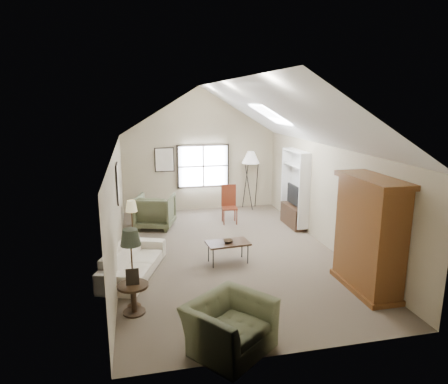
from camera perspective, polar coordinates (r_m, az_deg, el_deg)
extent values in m
cube|color=brown|center=(9.69, 0.52, -8.62)|extent=(5.00, 8.00, 0.01)
cube|color=tan|center=(13.13, -3.44, 2.86)|extent=(5.00, 0.01, 2.50)
cube|color=tan|center=(5.69, 9.93, -11.42)|extent=(5.00, 0.01, 2.50)
cube|color=tan|center=(9.08, -15.03, -2.27)|extent=(0.01, 8.00, 2.50)
cube|color=tan|center=(10.14, 14.43, -0.62)|extent=(0.01, 8.00, 2.50)
cube|color=black|center=(13.07, -2.99, 3.71)|extent=(1.72, 0.08, 1.42)
cube|color=black|center=(9.25, -14.96, 1.21)|extent=(0.68, 0.04, 0.88)
cube|color=black|center=(12.90, -8.51, 4.58)|extent=(0.62, 0.04, 0.78)
cube|color=brown|center=(8.03, 20.04, -5.77)|extent=(0.60, 1.50, 2.20)
cube|color=white|center=(11.51, 10.11, 0.70)|extent=(0.32, 1.30, 2.10)
cube|color=#382316|center=(11.71, 9.86, -3.37)|extent=(0.34, 1.18, 0.60)
cube|color=black|center=(11.55, 9.98, -0.42)|extent=(0.05, 0.90, 0.55)
imported|color=beige|center=(8.66, -12.83, -9.50)|extent=(1.48, 2.27, 0.62)
imported|color=#545C41|center=(6.12, 0.80, -18.61)|extent=(1.53, 1.50, 0.75)
imported|color=#575D41|center=(11.52, -9.81, -2.73)|extent=(1.28, 1.30, 0.95)
cube|color=#392117|center=(9.03, 0.58, -8.63)|extent=(0.99, 0.60, 0.48)
imported|color=#3B2918|center=(8.94, 0.58, -7.03)|extent=(0.25, 0.25, 0.06)
cylinder|color=#352715|center=(7.22, -12.78, -14.65)|extent=(0.68, 0.68, 0.53)
cube|color=brown|center=(11.73, 0.79, -1.81)|extent=(0.48, 0.48, 1.13)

